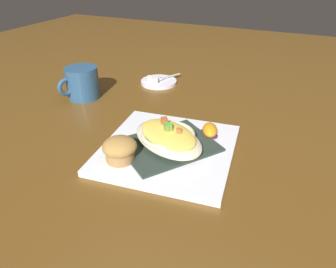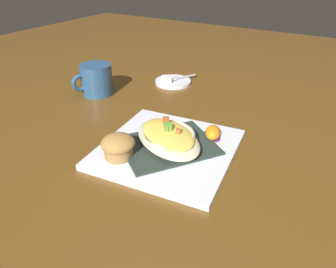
{
  "view_description": "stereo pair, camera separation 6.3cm",
  "coord_description": "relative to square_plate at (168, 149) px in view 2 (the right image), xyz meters",
  "views": [
    {
      "loc": [
        0.49,
        0.22,
        0.36
      ],
      "look_at": [
        0.0,
        0.0,
        0.04
      ],
      "focal_mm": 32.61,
      "sensor_mm": 36.0,
      "label": 1
    },
    {
      "loc": [
        0.46,
        0.28,
        0.36
      ],
      "look_at": [
        0.0,
        0.0,
        0.04
      ],
      "focal_mm": 32.61,
      "sensor_mm": 36.0,
      "label": 2
    }
  ],
  "objects": [
    {
      "name": "ground_plane",
      "position": [
        0.0,
        0.0,
        -0.01
      ],
      "size": [
        2.6,
        2.6,
        0.0
      ],
      "primitive_type": "plane",
      "color": "brown"
    },
    {
      "name": "square_plate",
      "position": [
        0.0,
        0.0,
        0.0
      ],
      "size": [
        0.3,
        0.3,
        0.01
      ],
      "primitive_type": "cube",
      "rotation": [
        0.0,
        0.0,
        0.11
      ],
      "color": "white",
      "rests_on": "ground_plane"
    },
    {
      "name": "folded_napkin",
      "position": [
        0.0,
        0.0,
        0.01
      ],
      "size": [
        0.24,
        0.23,
        0.01
      ],
      "primitive_type": "cube",
      "rotation": [
        0.0,
        0.0,
        0.94
      ],
      "color": "#26322B",
      "rests_on": "square_plate"
    },
    {
      "name": "gratin_dish",
      "position": [
        -0.0,
        -0.0,
        0.03
      ],
      "size": [
        0.18,
        0.21,
        0.05
      ],
      "color": "beige",
      "rests_on": "folded_napkin"
    },
    {
      "name": "muffin",
      "position": [
        0.08,
        -0.07,
        0.03
      ],
      "size": [
        0.07,
        0.07,
        0.05
      ],
      "color": "#9C7240",
      "rests_on": "square_plate"
    },
    {
      "name": "orange_garnish",
      "position": [
        -0.08,
        0.06,
        0.02
      ],
      "size": [
        0.06,
        0.06,
        0.02
      ],
      "color": "#4C2256",
      "rests_on": "square_plate"
    },
    {
      "name": "coffee_mug",
      "position": [
        -0.16,
        -0.34,
        0.03
      ],
      "size": [
        0.12,
        0.09,
        0.09
      ],
      "color": "#294E74",
      "rests_on": "ground_plane"
    },
    {
      "name": "creamer_saucer",
      "position": [
        -0.35,
        -0.19,
        -0.0
      ],
      "size": [
        0.12,
        0.12,
        0.01
      ],
      "primitive_type": "cylinder",
      "color": "white",
      "rests_on": "ground_plane"
    },
    {
      "name": "spoon",
      "position": [
        -0.36,
        -0.19,
        0.01
      ],
      "size": [
        0.1,
        0.06,
        0.01
      ],
      "color": "silver",
      "rests_on": "creamer_saucer"
    },
    {
      "name": "creamer_cup_0",
      "position": [
        -0.33,
        -0.21,
        0.01
      ],
      "size": [
        0.02,
        0.02,
        0.02
      ],
      "primitive_type": "cylinder",
      "color": "white",
      "rests_on": "creamer_saucer"
    },
    {
      "name": "creamer_cup_1",
      "position": [
        -0.32,
        -0.19,
        0.01
      ],
      "size": [
        0.02,
        0.02,
        0.02
      ],
      "primitive_type": "cylinder",
      "color": "white",
      "rests_on": "creamer_saucer"
    }
  ]
}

